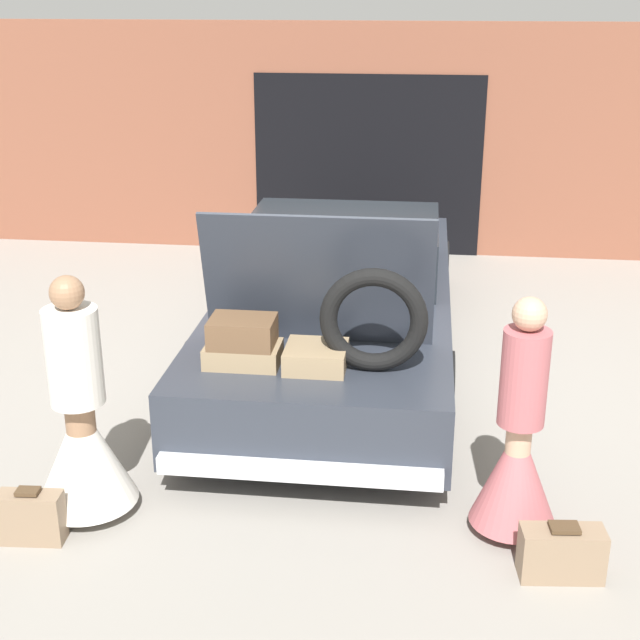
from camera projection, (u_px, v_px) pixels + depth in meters
name	position (u px, v px, depth m)	size (l,w,h in m)	color
ground_plane	(338.00, 359.00, 8.10)	(40.00, 40.00, 0.00)	gray
garage_wall_back	(368.00, 141.00, 10.95)	(12.00, 0.14, 2.80)	brown
car	(338.00, 301.00, 7.90)	(1.98, 4.98, 1.74)	#2D333D
person_left	(82.00, 432.00, 5.59)	(0.64, 0.64, 1.60)	#997051
person_right	(517.00, 452.00, 5.37)	(0.53, 0.53, 1.54)	tan
suitcase_beside_left_person	(31.00, 517.00, 5.41)	(0.40, 0.18, 0.36)	#8C7259
suitcase_beside_right_person	(562.00, 553.00, 5.08)	(0.49, 0.24, 0.34)	#8C7259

